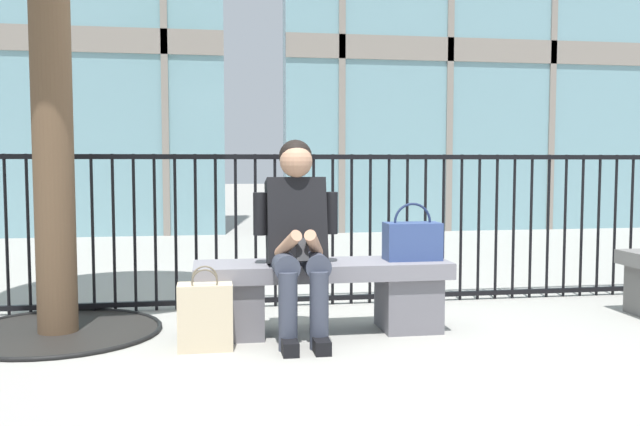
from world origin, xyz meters
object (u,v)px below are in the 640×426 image
at_px(handbag_on_bench, 412,240).
at_px(seated_person_with_phone, 298,233).
at_px(stone_bench, 323,290).
at_px(shopping_bag, 205,316).

bearing_deg(handbag_on_bench, seated_person_with_phone, -171.05).
xyz_separation_m(seated_person_with_phone, handbag_on_bench, (0.75, 0.12, -0.07)).
distance_m(stone_bench, seated_person_with_phone, 0.44).
bearing_deg(shopping_bag, seated_person_with_phone, 15.42).
bearing_deg(shopping_bag, handbag_on_bench, 11.73).
bearing_deg(shopping_bag, stone_bench, 21.13).
relative_size(seated_person_with_phone, handbag_on_bench, 3.30).
height_order(seated_person_with_phone, handbag_on_bench, seated_person_with_phone).
bearing_deg(stone_bench, handbag_on_bench, -0.99).
bearing_deg(seated_person_with_phone, handbag_on_bench, 8.95).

